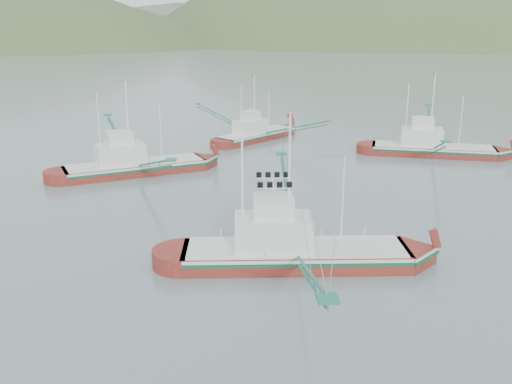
{
  "coord_description": "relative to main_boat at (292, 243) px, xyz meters",
  "views": [
    {
      "loc": [
        -2.9,
        -37.3,
        16.22
      ],
      "look_at": [
        0.0,
        6.0,
        3.2
      ],
      "focal_mm": 40.0,
      "sensor_mm": 36.0,
      "label": 1
    }
  ],
  "objects": [
    {
      "name": "main_boat",
      "position": [
        0.0,
        0.0,
        0.0
      ],
      "size": [
        15.75,
        28.27,
        11.43
      ],
      "rotation": [
        0.0,
        0.0,
        -0.04
      ],
      "color": "maroon",
      "rests_on": "ground"
    },
    {
      "name": "bg_boat_right",
      "position": [
        21.88,
        32.3,
        0.44
      ],
      "size": [
        15.53,
        26.57,
        11.0
      ],
      "rotation": [
        0.0,
        0.0,
        -0.28
      ],
      "color": "maroon",
      "rests_on": "ground"
    },
    {
      "name": "ground",
      "position": [
        -2.0,
        1.07,
        -1.64
      ],
      "size": [
        1200.0,
        1200.0,
        0.0
      ],
      "primitive_type": "plane",
      "color": "slate",
      "rests_on": "ground"
    },
    {
      "name": "bg_boat_left",
      "position": [
        -14.25,
        25.59,
        0.6
      ],
      "size": [
        15.74,
        26.64,
        11.23
      ],
      "rotation": [
        0.0,
        0.0,
        0.37
      ],
      "color": "maroon",
      "rests_on": "ground"
    },
    {
      "name": "ridge_distant",
      "position": [
        28.0,
        561.07,
        -1.64
      ],
      "size": [
        960.0,
        400.0,
        240.0
      ],
      "primitive_type": "ellipsoid",
      "color": "slate",
      "rests_on": "ground"
    },
    {
      "name": "bg_boat_far",
      "position": [
        0.47,
        43.59,
        0.48
      ],
      "size": [
        20.22,
        20.28,
        9.85
      ],
      "rotation": [
        0.0,
        0.0,
        0.78
      ],
      "color": "maroon",
      "rests_on": "ground"
    }
  ]
}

